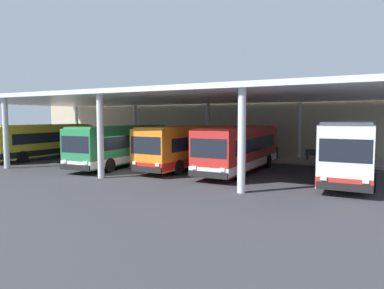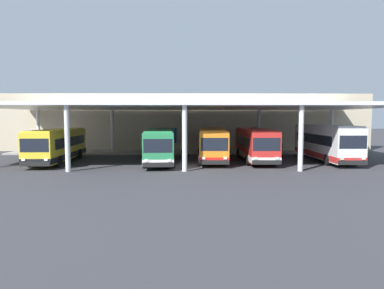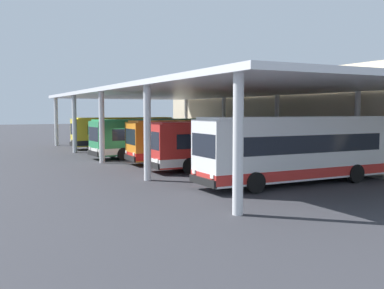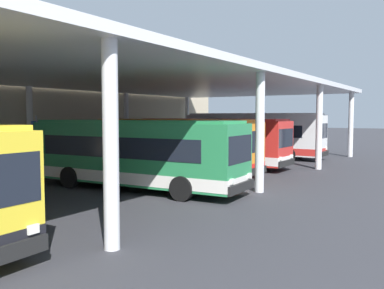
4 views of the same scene
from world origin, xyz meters
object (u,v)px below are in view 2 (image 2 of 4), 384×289
at_px(bench_waiting, 276,147).
at_px(bus_middle_bay, 212,144).
at_px(bus_departing, 325,142).
at_px(bus_second_bay, 160,145).
at_px(banner_sign, 174,137).
at_px(bus_far_bay, 255,144).
at_px(trash_bin, 248,147).
at_px(bus_nearest_bay, 58,145).

bearing_deg(bench_waiting, bus_middle_bay, -137.07).
bearing_deg(bus_departing, bus_second_bay, -174.76).
relative_size(bus_middle_bay, banner_sign, 3.31).
distance_m(bus_far_bay, trash_bin, 7.78).
relative_size(bus_second_bay, bus_middle_bay, 1.01).
xyz_separation_m(bus_nearest_bay, trash_bin, (19.75, 8.46, -0.98)).
relative_size(bus_nearest_bay, bus_departing, 0.93).
xyz_separation_m(bus_second_bay, bus_departing, (16.33, 1.50, 0.19)).
bearing_deg(bus_middle_bay, trash_bin, 57.23).
xyz_separation_m(bus_middle_bay, bus_far_bay, (4.27, -0.08, 0.00)).
relative_size(bus_second_bay, bench_waiting, 5.92).
height_order(bus_middle_bay, bench_waiting, bus_middle_bay).
bearing_deg(trash_bin, bus_middle_bay, -122.77).
height_order(bus_nearest_bay, bus_departing, bus_departing).
relative_size(bus_second_bay, trash_bin, 10.87).
bearing_deg(bus_departing, bus_far_bay, -178.90).
height_order(bus_far_bay, trash_bin, bus_far_bay).
xyz_separation_m(bus_far_bay, trash_bin, (0.63, 7.69, -0.98)).
bearing_deg(bus_departing, banner_sign, 155.94).
distance_m(bus_departing, banner_sign, 16.79).
height_order(trash_bin, banner_sign, banner_sign).
height_order(bus_second_bay, bus_middle_bay, same).
bearing_deg(bus_nearest_bay, trash_bin, 23.19).
bearing_deg(bus_nearest_bay, banner_sign, 35.65).
bearing_deg(bus_far_bay, bus_second_bay, -171.67).
xyz_separation_m(bus_middle_bay, bench_waiting, (8.36, 7.78, -0.99)).
distance_m(bus_nearest_bay, banner_sign, 13.30).
bearing_deg(bus_second_bay, banner_sign, 83.16).
relative_size(bus_nearest_bay, trash_bin, 10.81).
distance_m(bus_nearest_bay, trash_bin, 21.51).
relative_size(bus_far_bay, bus_departing, 0.93).
bearing_deg(bus_second_bay, bus_nearest_bay, 176.55).
distance_m(bus_second_bay, bus_middle_bay, 5.25).
height_order(bench_waiting, trash_bin, trash_bin).
distance_m(bus_far_bay, bus_departing, 7.02).
xyz_separation_m(bus_second_bay, bus_far_bay, (9.31, 1.36, 0.00)).
bearing_deg(bench_waiting, bus_second_bay, -145.49).
distance_m(bus_nearest_bay, bus_departing, 26.15).
distance_m(bus_second_bay, banner_sign, 8.41).
xyz_separation_m(bus_far_bay, banner_sign, (-8.31, 6.98, 0.32)).
bearing_deg(bench_waiting, bus_nearest_bay, -159.61).
relative_size(bus_middle_bay, bus_departing, 0.93).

